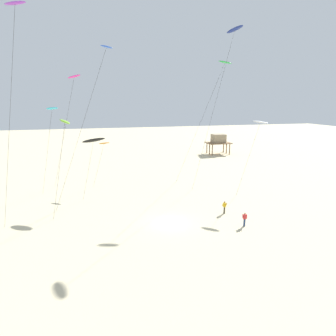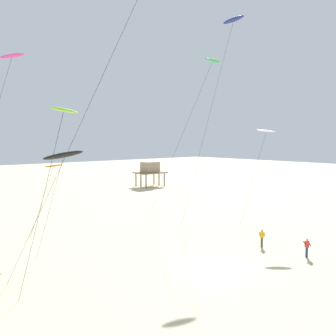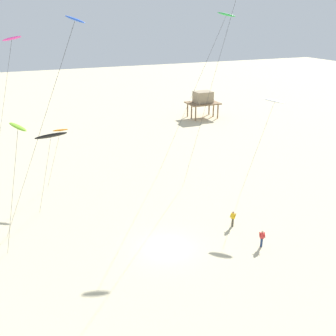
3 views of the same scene
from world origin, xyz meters
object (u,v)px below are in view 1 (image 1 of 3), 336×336
kite_white (260,123)px  kite_black (93,140)px  kite_flyer_nearest (224,207)px  kite_green (223,66)px  kite_orange (104,144)px  kite_magenta (74,80)px  kite_blue (104,54)px  kite_navy (234,32)px  stilt_house (218,140)px  kite_cyan (52,110)px  kite_flyer_middle (245,219)px  kite_purple (15,12)px  kite_lime (65,123)px

kite_white → kite_black: 23.48m
kite_flyer_nearest → kite_green: bearing=69.0°
kite_green → kite_orange: (-18.09, 4.83, -11.89)m
kite_magenta → kite_blue: bearing=-75.2°
kite_green → kite_blue: kite_green is taller
kite_navy → stilt_house: (14.02, 33.74, -19.52)m
kite_green → kite_navy: 5.34m
kite_white → kite_flyer_nearest: 13.36m
kite_flyer_nearest → stilt_house: bearing=66.4°
kite_green → kite_blue: bearing=-151.2°
kite_cyan → kite_black: kite_cyan is taller
kite_magenta → stilt_house: size_ratio=2.86×
kite_flyer_nearest → kite_flyer_middle: same height
kite_white → stilt_house: kite_white is taller
kite_blue → kite_flyer_nearest: kite_blue is taller
kite_purple → stilt_house: 60.52m
kite_purple → kite_flyer_middle: 31.02m
kite_white → kite_lime: (-26.02, -2.96, 0.63)m
kite_blue → kite_green: bearing=28.8°
kite_lime → kite_flyer_nearest: 21.79m
kite_purple → kite_flyer_middle: (22.59, -3.09, -21.03)m
kite_green → kite_flyer_middle: bearing=-103.5°
kite_navy → kite_flyer_middle: (-3.25, -11.15, -22.49)m
kite_flyer_nearest → kite_blue: bearing=178.4°
kite_magenta → kite_lime: (-0.78, -12.86, -5.42)m
kite_orange → kite_flyer_middle: (14.56, -19.50, -6.58)m
kite_white → kite_blue: 23.25m
kite_white → kite_cyan: bearing=164.7°
kite_flyer_nearest → kite_white: bearing=32.2°
kite_lime → kite_blue: (4.50, -1.19, 7.12)m
kite_blue → kite_flyer_nearest: (14.30, -0.40, -18.02)m
kite_cyan → kite_navy: kite_navy is taller
kite_blue → kite_flyer_nearest: size_ratio=11.96×
kite_blue → stilt_house: (32.06, 40.28, -15.05)m
kite_purple → kite_magenta: bearing=75.3°
kite_green → kite_flyer_nearest: kite_green is taller
kite_magenta → kite_white: size_ratio=1.57×
kite_blue → kite_magenta: bearing=104.8°
kite_cyan → kite_black: bearing=-33.4°
kite_magenta → kite_orange: 10.54m
kite_green → kite_blue: 20.90m
kite_white → kite_magenta: bearing=158.6°
stilt_house → kite_navy: bearing=-112.6°
kite_purple → kite_flyer_nearest: kite_purple is taller
kite_magenta → kite_navy: size_ratio=0.74×
kite_green → kite_lime: kite_green is taller
kite_blue → kite_flyer_middle: size_ratio=11.96×
kite_white → kite_blue: bearing=-169.1°
kite_cyan → kite_magenta: bearing=34.1°
kite_black → kite_orange: bearing=75.4°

